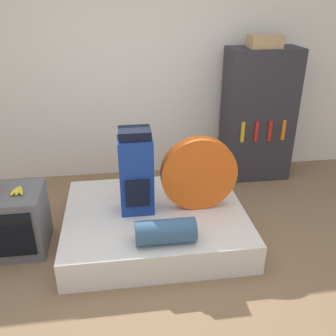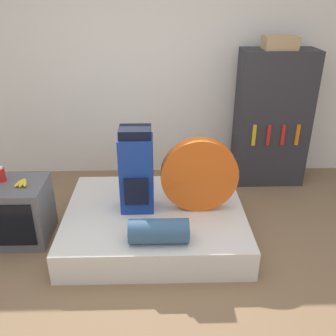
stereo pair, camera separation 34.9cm
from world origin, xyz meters
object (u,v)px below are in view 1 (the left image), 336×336
at_px(tent_bag, 199,174).
at_px(bookshelf, 258,116).
at_px(sleeping_roll, 166,231).
at_px(cardboard_box, 265,41).
at_px(television, 13,221).
at_px(backpack, 136,173).

relative_size(tent_bag, bookshelf, 0.45).
distance_m(sleeping_roll, cardboard_box, 2.51).
xyz_separation_m(television, bookshelf, (2.75, 1.19, 0.52)).
relative_size(backpack, tent_bag, 1.14).
bearing_deg(backpack, cardboard_box, 35.20).
bearing_deg(tent_bag, bookshelf, 49.49).
relative_size(bookshelf, cardboard_box, 4.54).
height_order(bookshelf, cardboard_box, cardboard_box).
distance_m(sleeping_roll, bookshelf, 2.23).
xyz_separation_m(backpack, bookshelf, (1.59, 1.14, 0.12)).
distance_m(tent_bag, sleeping_roll, 0.70).
distance_m(backpack, sleeping_roll, 0.66).
xyz_separation_m(tent_bag, sleeping_roll, (-0.39, -0.52, -0.26)).
bearing_deg(sleeping_roll, backpack, 110.54).
distance_m(backpack, bookshelf, 1.96).
distance_m(bookshelf, cardboard_box, 0.89).
xyz_separation_m(tent_bag, cardboard_box, (0.97, 1.13, 1.05)).
bearing_deg(television, backpack, 2.54).
height_order(tent_bag, bookshelf, bookshelf).
xyz_separation_m(backpack, tent_bag, (0.60, -0.03, -0.04)).
distance_m(tent_bag, bookshelf, 1.54).
xyz_separation_m(backpack, cardboard_box, (1.56, 1.10, 1.01)).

